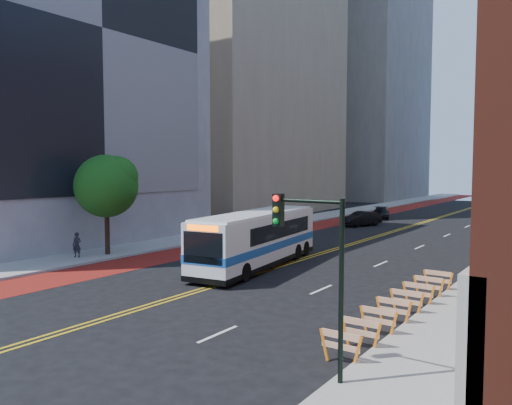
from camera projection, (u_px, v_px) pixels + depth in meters
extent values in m
plane|color=black|center=(163.00, 301.00, 22.27)|extent=(160.00, 160.00, 0.00)
cube|color=gray|center=(285.00, 223.00, 53.66)|extent=(4.00, 140.00, 0.15)
cube|color=maroon|center=(317.00, 226.00, 51.44)|extent=(3.60, 140.00, 0.01)
cube|color=gold|center=(392.00, 231.00, 46.93)|extent=(0.14, 140.00, 0.01)
cube|color=gold|center=(396.00, 231.00, 46.72)|extent=(0.14, 140.00, 0.01)
cube|color=silver|center=(218.00, 334.00, 17.89)|extent=(0.14, 2.20, 0.01)
cube|color=silver|center=(321.00, 289.00, 24.44)|extent=(0.14, 2.20, 0.01)
cube|color=silver|center=(381.00, 264.00, 30.99)|extent=(0.14, 2.20, 0.01)
cube|color=silver|center=(420.00, 247.00, 37.54)|extent=(0.14, 2.20, 0.01)
cube|color=silver|center=(447.00, 235.00, 44.09)|extent=(0.14, 2.20, 0.01)
cube|color=silver|center=(467.00, 226.00, 50.64)|extent=(0.14, 2.20, 0.01)
cube|color=silver|center=(483.00, 220.00, 57.19)|extent=(0.14, 2.20, 0.01)
cube|color=silver|center=(495.00, 214.00, 63.74)|extent=(0.14, 2.20, 0.01)
cube|color=silver|center=(505.00, 210.00, 70.29)|extent=(0.14, 2.20, 0.01)
cylinder|color=#A57F33|center=(512.00, 129.00, 21.05)|extent=(2.85, 0.12, 2.05)
cube|color=#B21419|center=(486.00, 153.00, 21.69)|extent=(0.75, 1.90, 1.05)
cube|color=navy|center=(502.00, 141.00, 21.70)|extent=(0.39, 0.85, 0.52)
cube|color=gray|center=(45.00, 54.00, 39.74)|extent=(14.00, 24.00, 30.00)
cube|color=black|center=(101.00, 28.00, 35.71)|extent=(0.30, 20.40, 24.00)
cube|color=slate|center=(362.00, 32.00, 97.54)|extent=(20.00, 26.00, 65.00)
cube|color=orange|center=(324.00, 345.00, 15.44)|extent=(0.32, 0.06, 0.99)
cube|color=orange|center=(357.00, 352.00, 14.81)|extent=(0.32, 0.06, 0.99)
cube|color=orange|center=(341.00, 335.00, 15.09)|extent=(1.25, 0.05, 0.22)
cube|color=orange|center=(341.00, 347.00, 15.12)|extent=(1.25, 0.05, 0.18)
cube|color=orange|center=(345.00, 331.00, 16.70)|extent=(0.32, 0.06, 0.99)
cube|color=orange|center=(377.00, 337.00, 16.08)|extent=(0.32, 0.06, 0.99)
cube|color=orange|center=(361.00, 322.00, 16.36)|extent=(1.25, 0.05, 0.22)
cube|color=orange|center=(361.00, 333.00, 16.39)|extent=(1.25, 0.05, 0.18)
cube|color=orange|center=(364.00, 320.00, 17.97)|extent=(0.32, 0.06, 0.99)
cube|color=orange|center=(393.00, 325.00, 17.35)|extent=(0.32, 0.06, 0.99)
cube|color=orange|center=(379.00, 311.00, 17.63)|extent=(1.25, 0.05, 0.22)
cube|color=orange|center=(378.00, 321.00, 17.66)|extent=(1.25, 0.05, 0.18)
cube|color=orange|center=(379.00, 310.00, 19.24)|extent=(0.32, 0.06, 0.99)
cube|color=orange|center=(408.00, 314.00, 18.62)|extent=(0.32, 0.06, 0.99)
cube|color=orange|center=(394.00, 302.00, 18.90)|extent=(1.25, 0.05, 0.22)
cube|color=orange|center=(393.00, 311.00, 18.93)|extent=(1.25, 0.05, 0.18)
cube|color=orange|center=(393.00, 301.00, 20.51)|extent=(0.32, 0.06, 0.99)
cube|color=orange|center=(420.00, 305.00, 19.88)|extent=(0.32, 0.06, 0.99)
cube|color=orange|center=(407.00, 293.00, 20.17)|extent=(1.25, 0.05, 0.22)
cube|color=orange|center=(407.00, 302.00, 20.19)|extent=(1.25, 0.05, 0.18)
cube|color=orange|center=(406.00, 293.00, 21.78)|extent=(0.32, 0.06, 0.99)
cube|color=orange|center=(431.00, 297.00, 21.15)|extent=(0.32, 0.06, 0.99)
cube|color=orange|center=(418.00, 286.00, 21.44)|extent=(1.25, 0.05, 0.22)
cube|color=orange|center=(418.00, 294.00, 21.46)|extent=(1.25, 0.05, 0.18)
cube|color=orange|center=(416.00, 286.00, 23.05)|extent=(0.32, 0.06, 0.99)
cube|color=orange|center=(441.00, 289.00, 22.42)|extent=(0.32, 0.06, 0.99)
cube|color=orange|center=(429.00, 279.00, 22.71)|extent=(1.25, 0.05, 0.22)
cube|color=orange|center=(429.00, 287.00, 22.73)|extent=(1.25, 0.05, 0.18)
cube|color=orange|center=(426.00, 280.00, 24.32)|extent=(0.32, 0.06, 0.99)
cube|color=orange|center=(450.00, 283.00, 23.69)|extent=(0.32, 0.06, 0.99)
cube|color=orange|center=(438.00, 273.00, 23.98)|extent=(1.25, 0.05, 0.22)
cube|color=orange|center=(438.00, 280.00, 24.00)|extent=(1.25, 0.05, 0.18)
cylinder|color=black|center=(107.00, 231.00, 33.50)|extent=(0.32, 0.32, 3.20)
sphere|color=#0F4912|center=(106.00, 186.00, 33.29)|extent=(4.20, 4.20, 4.20)
sphere|color=#0F4912|center=(117.00, 177.00, 33.23)|extent=(2.80, 2.80, 2.80)
sphere|color=#0F4912|center=(98.00, 180.00, 33.30)|extent=(2.40, 2.40, 2.40)
cylinder|color=black|center=(341.00, 292.00, 13.35)|extent=(0.14, 0.14, 5.00)
cylinder|color=black|center=(309.00, 201.00, 13.75)|extent=(2.00, 0.10, 0.10)
cube|color=black|center=(278.00, 210.00, 14.34)|extent=(0.28, 0.22, 0.95)
sphere|color=red|center=(276.00, 198.00, 14.20)|extent=(0.18, 0.18, 0.18)
sphere|color=yellow|center=(276.00, 210.00, 14.22)|extent=(0.18, 0.18, 0.18)
sphere|color=#0CA526|center=(276.00, 221.00, 14.25)|extent=(0.18, 0.18, 0.18)
cube|color=silver|center=(257.00, 238.00, 29.97)|extent=(4.22, 12.23, 2.85)
cube|color=#194EA2|center=(257.00, 245.00, 30.00)|extent=(4.27, 12.28, 0.45)
cube|color=black|center=(263.00, 228.00, 30.65)|extent=(3.78, 8.68, 0.95)
cube|color=black|center=(203.00, 248.00, 24.65)|extent=(2.28, 0.41, 1.60)
cube|color=black|center=(295.00, 221.00, 35.25)|extent=(2.07, 0.39, 1.00)
cube|color=#FF5905|center=(203.00, 228.00, 24.57)|extent=(1.81, 0.33, 0.30)
cube|color=silver|center=(257.00, 213.00, 29.87)|extent=(4.01, 11.62, 0.12)
cube|color=black|center=(257.00, 261.00, 30.07)|extent=(4.26, 12.27, 0.30)
cylinder|color=black|center=(206.00, 268.00, 27.18)|extent=(0.43, 1.03, 1.00)
cylinder|color=black|center=(244.00, 272.00, 26.12)|extent=(0.43, 1.03, 1.00)
cylinder|color=black|center=(264.00, 249.00, 33.58)|extent=(0.43, 1.03, 1.00)
cylinder|color=black|center=(297.00, 252.00, 32.52)|extent=(0.43, 1.03, 1.00)
cylinder|color=black|center=(273.00, 246.00, 34.86)|extent=(0.43, 1.03, 1.00)
cylinder|color=black|center=(305.00, 248.00, 33.80)|extent=(0.43, 1.03, 1.00)
imported|color=black|center=(274.00, 224.00, 46.90)|extent=(2.38, 4.14, 1.33)
imported|color=black|center=(361.00, 219.00, 51.11)|extent=(3.10, 4.80, 1.49)
imported|color=black|center=(381.00, 213.00, 58.27)|extent=(3.31, 4.91, 1.32)
imported|color=black|center=(77.00, 245.00, 32.39)|extent=(0.69, 0.58, 1.62)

